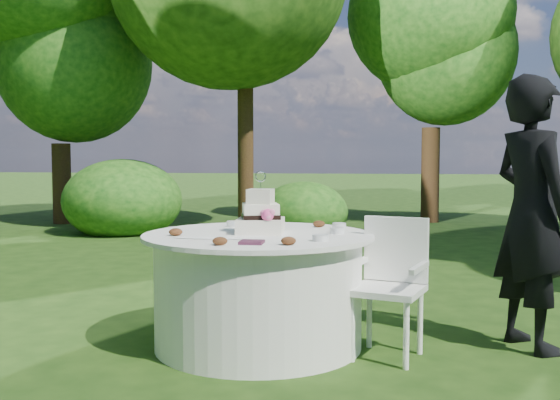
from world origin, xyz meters
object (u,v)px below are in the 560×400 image
at_px(table, 258,289).
at_px(cake, 261,217).
at_px(napkins, 252,242).
at_px(guest, 532,213).
at_px(chair, 391,276).

relative_size(table, cake, 3.68).
height_order(napkins, table, napkins).
bearing_deg(guest, table, 70.76).
height_order(guest, cake, guest).
bearing_deg(table, guest, 6.50).
relative_size(guest, chair, 2.05).
relative_size(table, chair, 1.75).
distance_m(napkins, chair, 0.97).
bearing_deg(table, cake, 67.49).
xyz_separation_m(cake, chair, (0.87, -0.11, -0.36)).
xyz_separation_m(table, cake, (0.01, 0.03, 0.50)).
distance_m(table, chair, 0.90).
height_order(cake, chair, cake).
height_order(table, cake, cake).
distance_m(cake, chair, 0.95).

